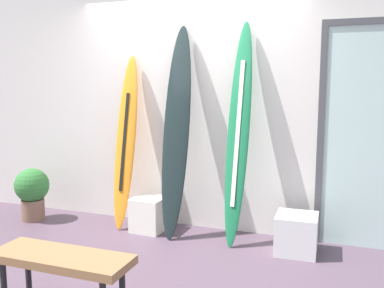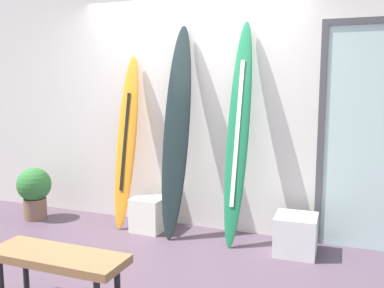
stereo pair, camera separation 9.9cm
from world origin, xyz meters
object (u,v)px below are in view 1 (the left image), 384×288
(display_block_left, at_px, (296,234))
(potted_plant, at_px, (32,191))
(surfboard_charcoal, at_px, (176,133))
(glass_door, at_px, (375,133))
(bench, at_px, (61,262))
(display_block_center, at_px, (149,214))
(surfboard_emerald, at_px, (238,135))
(surfboard_sunset, at_px, (126,143))

(display_block_left, relative_size, potted_plant, 0.64)
(surfboard_charcoal, bearing_deg, glass_door, 8.01)
(glass_door, bearing_deg, bench, -135.00)
(display_block_left, height_order, potted_plant, potted_plant)
(bench, bearing_deg, display_block_center, 95.80)
(display_block_center, xyz_separation_m, bench, (0.18, -1.75, 0.19))
(surfboard_emerald, relative_size, potted_plant, 3.61)
(surfboard_charcoal, xyz_separation_m, bench, (-0.13, -1.79, -0.71))
(display_block_center, height_order, bench, bench)
(glass_door, relative_size, bench, 2.17)
(surfboard_sunset, height_order, display_block_center, surfboard_sunset)
(surfboard_sunset, bearing_deg, surfboard_charcoal, -4.26)
(surfboard_emerald, relative_size, glass_door, 1.01)
(surfboard_emerald, distance_m, potted_plant, 2.53)
(surfboard_sunset, height_order, surfboard_emerald, surfboard_emerald)
(surfboard_sunset, xyz_separation_m, bench, (0.49, -1.83, -0.56))
(surfboard_charcoal, height_order, bench, surfboard_charcoal)
(display_block_left, xyz_separation_m, glass_door, (0.65, 0.37, 0.95))
(surfboard_charcoal, relative_size, surfboard_emerald, 0.99)
(surfboard_sunset, distance_m, potted_plant, 1.29)
(surfboard_charcoal, relative_size, display_block_left, 5.58)
(surfboard_sunset, bearing_deg, potted_plant, -169.30)
(display_block_left, distance_m, display_block_center, 1.58)
(surfboard_sunset, xyz_separation_m, surfboard_charcoal, (0.62, -0.05, 0.15))
(surfboard_sunset, relative_size, display_block_left, 4.82)
(display_block_left, distance_m, potted_plant, 3.03)
(surfboard_emerald, height_order, glass_door, surfboard_emerald)
(glass_door, bearing_deg, surfboard_emerald, -168.37)
(glass_door, xyz_separation_m, potted_plant, (-3.68, -0.44, -0.78))
(bench, bearing_deg, surfboard_emerald, 66.15)
(surfboard_emerald, xyz_separation_m, bench, (-0.79, -1.80, -0.71))
(surfboard_emerald, bearing_deg, display_block_left, -10.50)
(potted_plant, bearing_deg, surfboard_emerald, 4.21)
(glass_door, relative_size, potted_plant, 3.58)
(surfboard_charcoal, height_order, display_block_center, surfboard_charcoal)
(bench, bearing_deg, glass_door, 45.00)
(surfboard_emerald, height_order, bench, surfboard_emerald)
(potted_plant, bearing_deg, bench, -44.96)
(surfboard_emerald, xyz_separation_m, display_block_left, (0.61, -0.11, -0.91))
(display_block_center, bearing_deg, surfboard_charcoal, 5.77)
(surfboard_charcoal, xyz_separation_m, surfboard_emerald, (0.66, 0.01, 0.00))
(display_block_left, relative_size, bench, 0.39)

